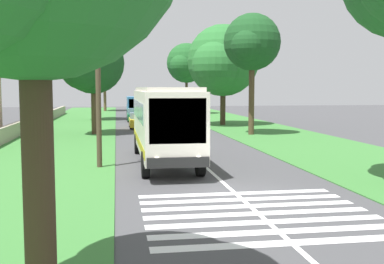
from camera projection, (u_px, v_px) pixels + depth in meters
The scene contains 17 objects.
ground at pixel (237, 194), 16.57m from camera, with size 160.00×160.00×0.00m, color #424244.
grass_verge_left at pixel (51, 146), 30.03m from camera, with size 120.00×8.00×0.04m, color #387533.
grass_verge_right at pixel (298, 142), 32.60m from camera, with size 120.00×8.00×0.04m, color #387533.
centre_line at pixel (180, 144), 31.32m from camera, with size 110.00×0.16×0.01m, color silver.
coach_bus at pixel (164, 120), 23.48m from camera, with size 11.16×2.62×3.73m.
zebra_crossing at pixel (258, 213), 14.04m from camera, with size 5.85×6.80×0.01m.
trailing_car_0 at pixel (139, 121), 44.03m from camera, with size 4.30×1.78×1.43m.
trailing_car_1 at pixel (135, 115), 52.74m from camera, with size 4.30×1.78×1.43m.
trailing_minibus_0 at pixel (135, 104), 64.55m from camera, with size 6.00×2.14×2.53m.
roadside_tree_left_0 at pixel (103, 60), 75.06m from camera, with size 6.18×4.86×10.73m.
roadside_tree_left_1 at pixel (91, 64), 37.34m from camera, with size 5.86×4.95×8.10m.
roadside_tree_left_2 at pixel (94, 66), 54.23m from camera, with size 6.45×5.44×9.08m.
roadside_tree_right_0 at pixel (186, 64), 66.71m from camera, with size 6.52×5.56×9.93m.
roadside_tree_right_2 at pixel (221, 62), 46.71m from camera, with size 8.18×7.07×9.90m.
roadside_tree_right_3 at pixel (251, 44), 37.03m from camera, with size 5.28×4.43×9.44m.
utility_pole at pixel (98, 76), 21.69m from camera, with size 0.24×1.40×8.11m.
roadside_wall at pixel (12, 131), 34.36m from camera, with size 70.00×0.40×1.06m, color #9E937F.
Camera 1 is at (-15.85, 4.10, 3.70)m, focal length 44.46 mm.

